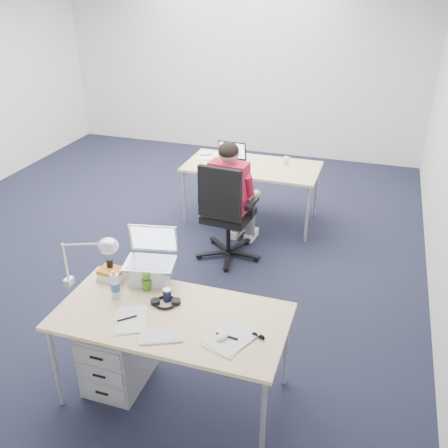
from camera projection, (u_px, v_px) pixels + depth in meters
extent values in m
plane|color=black|center=(153.00, 243.00, 5.78)|extent=(7.00, 7.00, 0.00)
cube|color=silver|center=(240.00, 67.00, 8.09)|extent=(6.00, 0.02, 2.80)
cube|color=tan|center=(171.00, 317.00, 3.42)|extent=(1.60, 0.80, 0.03)
cylinder|color=#B7BABC|center=(56.00, 367.00, 3.50)|extent=(0.04, 0.04, 0.70)
cylinder|color=#B7BABC|center=(263.00, 420.00, 3.09)|extent=(0.04, 0.04, 0.70)
cylinder|color=#B7BABC|center=(106.00, 309.00, 4.09)|extent=(0.04, 0.04, 0.70)
cylinder|color=#B7BABC|center=(286.00, 347.00, 3.68)|extent=(0.04, 0.04, 0.70)
cube|color=tan|center=(252.00, 167.00, 5.99)|extent=(1.60, 0.80, 0.03)
cylinder|color=#B7BABC|center=(184.00, 198.00, 6.06)|extent=(0.04, 0.04, 0.70)
cylinder|color=#B7BABC|center=(307.00, 215.00, 5.65)|extent=(0.04, 0.04, 0.70)
cylinder|color=#B7BABC|center=(204.00, 177.00, 6.66)|extent=(0.04, 0.04, 0.70)
cylinder|color=#B7BABC|center=(316.00, 191.00, 6.25)|extent=(0.04, 0.04, 0.70)
cylinder|color=black|center=(228.00, 234.00, 5.41)|extent=(0.05, 0.05, 0.43)
cube|color=black|center=(229.00, 215.00, 5.31)|extent=(0.52, 0.52, 0.08)
cube|color=black|center=(220.00, 194.00, 4.95)|extent=(0.46, 0.09, 0.54)
cube|color=#A81835|center=(229.00, 187.00, 5.17)|extent=(0.41, 0.25, 0.54)
sphere|color=tan|center=(229.00, 153.00, 5.00)|extent=(0.21, 0.21, 0.21)
cube|color=#9B9EA0|center=(118.00, 353.00, 3.74)|extent=(0.40, 0.50, 0.55)
cube|color=#9B9EA0|center=(220.00, 196.00, 6.28)|extent=(0.40, 0.50, 0.55)
cube|color=white|center=(161.00, 337.00, 3.20)|extent=(0.30, 0.22, 0.01)
ellipsoid|color=white|center=(222.00, 337.00, 3.19)|extent=(0.10, 0.12, 0.04)
cylinder|color=#141541|center=(167.00, 295.00, 3.54)|extent=(0.06, 0.06, 0.10)
cylinder|color=silver|center=(115.00, 284.00, 3.56)|extent=(0.09, 0.09, 0.21)
cube|color=silver|center=(112.00, 274.00, 3.79)|extent=(0.21, 0.17, 0.09)
cube|color=black|center=(110.00, 268.00, 3.80)|extent=(0.04, 0.03, 0.15)
cube|color=#F8F48F|center=(130.00, 320.00, 3.36)|extent=(0.31, 0.35, 0.01)
cube|color=#F8F48F|center=(230.00, 338.00, 3.19)|extent=(0.33, 0.39, 0.01)
cylinder|color=white|center=(286.00, 161.00, 5.99)|extent=(0.08, 0.08, 0.09)
cube|color=white|center=(207.00, 156.00, 6.26)|extent=(0.27, 0.35, 0.01)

